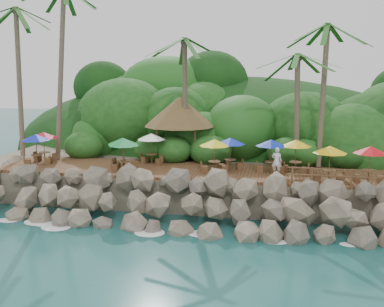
# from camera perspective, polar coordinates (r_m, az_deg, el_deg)

# --- Properties ---
(ground) EXTENTS (140.00, 140.00, 0.00)m
(ground) POSITION_cam_1_polar(r_m,az_deg,el_deg) (24.58, -2.71, -10.42)
(ground) COLOR #19514F
(ground) RESTS_ON ground
(land_base) EXTENTS (32.00, 25.20, 2.10)m
(land_base) POSITION_cam_1_polar(r_m,az_deg,el_deg) (39.42, 2.77, -0.68)
(land_base) COLOR gray
(land_base) RESTS_ON ground
(jungle_hill) EXTENTS (44.80, 28.00, 15.40)m
(jungle_hill) POSITION_cam_1_polar(r_m,az_deg,el_deg) (46.92, 4.07, -0.14)
(jungle_hill) COLOR #143811
(jungle_hill) RESTS_ON ground
(seawall) EXTENTS (29.00, 4.00, 2.30)m
(seawall) POSITION_cam_1_polar(r_m,az_deg,el_deg) (26.03, -1.69, -6.50)
(seawall) COLOR gray
(seawall) RESTS_ON ground
(terrace) EXTENTS (26.00, 5.00, 0.20)m
(terrace) POSITION_cam_1_polar(r_m,az_deg,el_deg) (29.54, 0.00, -2.29)
(terrace) COLOR brown
(terrace) RESTS_ON land_base
(jungle_foliage) EXTENTS (44.00, 16.00, 12.00)m
(jungle_foliage) POSITION_cam_1_polar(r_m,az_deg,el_deg) (38.68, 2.54, -2.49)
(jungle_foliage) COLOR #143811
(jungle_foliage) RESTS_ON ground
(foam_line) EXTENTS (25.20, 0.80, 0.06)m
(foam_line) POSITION_cam_1_polar(r_m,az_deg,el_deg) (24.84, -2.55, -10.11)
(foam_line) COLOR white
(foam_line) RESTS_ON ground
(palms) EXTENTS (33.93, 6.83, 13.67)m
(palms) POSITION_cam_1_polar(r_m,az_deg,el_deg) (31.46, 2.23, 16.60)
(palms) COLOR brown
(palms) RESTS_ON ground
(palapa) EXTENTS (5.42, 5.42, 4.60)m
(palapa) POSITION_cam_1_polar(r_m,az_deg,el_deg) (33.16, -1.56, 5.44)
(palapa) COLOR brown
(palapa) RESTS_ON ground
(dining_clusters) EXTENTS (23.76, 4.87, 2.16)m
(dining_clusters) POSITION_cam_1_polar(r_m,az_deg,el_deg) (28.84, 0.18, 1.23)
(dining_clusters) COLOR brown
(dining_clusters) RESTS_ON terrace
(railing) EXTENTS (7.20, 0.10, 1.00)m
(railing) POSITION_cam_1_polar(r_m,az_deg,el_deg) (26.92, 19.81, -2.70)
(railing) COLOR brown
(railing) RESTS_ON terrace
(waiter) EXTENTS (0.73, 0.55, 1.79)m
(waiter) POSITION_cam_1_polar(r_m,az_deg,el_deg) (28.34, 10.82, -0.99)
(waiter) COLOR white
(waiter) RESTS_ON terrace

